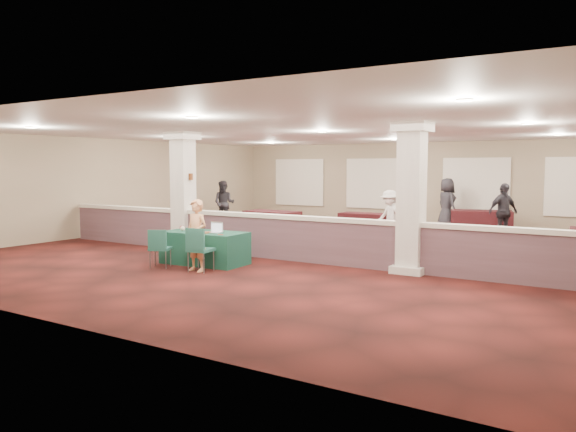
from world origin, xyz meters
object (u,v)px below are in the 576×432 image
Objects in this scene: far_table_front_center at (266,232)px; attendee_b at (390,216)px; attendee_c at (503,212)px; conf_chair_side at (159,245)px; far_table_back_center at (363,222)px; far_table_back_right at (481,222)px; attendee_a at (224,203)px; woman at (196,235)px; attendee_d at (447,204)px; near_table at (205,248)px; conf_chair_main at (198,246)px; far_table_back_left at (268,222)px; far_table_front_left at (272,222)px.

attendee_b reaches higher than far_table_front_center.
attendee_b is 0.88× the size of attendee_c.
conf_chair_side is 0.47× the size of far_table_front_center.
far_table_back_center is 0.81× the size of far_table_back_right.
attendee_c reaches higher than attendee_a.
far_table_back_center is 1.01× the size of attendee_b.
conf_chair_side is 0.44× the size of far_table_back_right.
woman is 0.84× the size of attendee_d.
woman is at bearing 119.04° from attendee_d.
far_table_front_center is at bearing 95.90° from near_table.
woman is 0.88× the size of attendee_c.
woman is 0.99× the size of far_table_back_center.
woman is 4.27m from far_table_front_center.
attendee_d is (2.13, 10.86, 0.37)m from conf_chair_main.
attendee_b is at bearing 44.95° from far_table_front_center.
far_table_front_center is (-1.02, 4.12, -0.41)m from woman.
far_table_back_left is (-1.89, 2.90, -0.03)m from far_table_front_center.
woman reaches higher than far_table_back_left.
far_table_back_center is (-0.28, 8.98, -0.24)m from conf_chair_main.
conf_chair_main is 0.61× the size of attendee_b.
woman is 0.83× the size of far_table_front_left.
attendee_c is at bearing 17.74° from far_table_front_left.
far_table_front_left is 6.33m from attendee_d.
far_table_back_center is at bearing 57.48° from conf_chair_side.
far_table_front_left is at bearing 105.92° from near_table.
far_table_front_center is (-0.54, 3.30, 0.00)m from near_table.
conf_chair_side is at bearing -74.94° from far_table_back_left.
woman is at bearing -19.11° from conf_chair_side.
near_table is 1.04m from woman.
far_table_front_left is (-2.63, 6.73, -0.18)m from conf_chair_main.
near_table is at bearing -174.30° from attendee_c.
near_table is 1.10m from conf_chair_side.
conf_chair_main is at bearing 119.54° from attendee_d.
near_table is 10.37m from attendee_d.
woman is 7.62m from far_table_back_left.
far_table_back_left is (-2.43, 6.20, -0.03)m from near_table.
woman is 8.95m from far_table_back_center.
woman is at bearing -76.77° from attendee_b.
woman is at bearing -88.81° from far_table_back_center.
attendee_b is (7.20, -1.00, -0.08)m from attendee_a.
conf_chair_main reaches higher than far_table_front_left.
near_table is 8.12m from far_table_back_center.
near_table is 1.05m from conf_chair_main.
attendee_a is at bearing 117.23° from conf_chair_main.
far_table_back_left is at bearing 77.15° from attendee_d.
far_table_front_center is 7.37m from attendee_c.
woman is 10.03m from attendee_c.
attendee_b is at bearing -31.51° from attendee_a.
far_table_back_center is 3.99m from far_table_back_right.
conf_chair_main is 7.05m from attendee_b.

